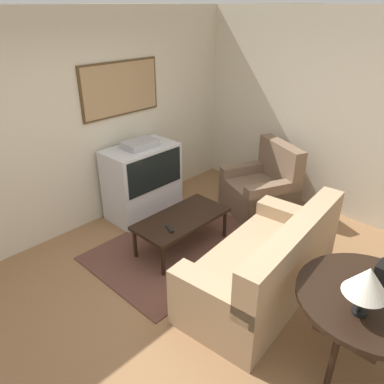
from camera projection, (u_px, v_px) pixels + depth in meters
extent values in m
plane|color=#8E6642|center=(201.00, 296.00, 3.88)|extent=(12.00, 12.00, 0.00)
cube|color=beige|center=(74.00, 127.00, 4.58)|extent=(12.00, 0.06, 2.70)
cube|color=#4C381E|center=(120.00, 89.00, 4.84)|extent=(1.19, 0.03, 0.69)
cube|color=#A37F56|center=(121.00, 89.00, 4.83)|extent=(1.14, 0.01, 0.64)
cube|color=beige|center=(336.00, 118.00, 4.96)|extent=(0.06, 12.00, 2.70)
cube|color=brown|center=(179.00, 247.00, 4.65)|extent=(2.07, 1.47, 0.01)
cube|color=silver|center=(143.00, 199.00, 5.31)|extent=(1.00, 0.57, 0.45)
cube|color=silver|center=(141.00, 166.00, 5.09)|extent=(1.00, 0.57, 0.55)
cube|color=black|center=(155.00, 172.00, 4.91)|extent=(0.90, 0.01, 0.48)
cube|color=#9E9EA3|center=(140.00, 144.00, 4.94)|extent=(0.45, 0.31, 0.09)
cube|color=tan|center=(259.00, 273.00, 3.84)|extent=(1.92, 1.07, 0.46)
cube|color=tan|center=(295.00, 247.00, 3.45)|extent=(1.85, 0.40, 0.48)
cube|color=tan|center=(293.00, 233.00, 4.37)|extent=(0.33, 0.91, 0.62)
cube|color=tan|center=(215.00, 313.00, 3.24)|extent=(0.33, 0.91, 0.62)
cube|color=#7C664D|center=(299.00, 229.00, 3.84)|extent=(0.37, 0.16, 0.34)
cube|color=#7C664D|center=(260.00, 270.00, 3.26)|extent=(0.37, 0.16, 0.34)
cube|color=brown|center=(258.00, 196.00, 5.39)|extent=(1.11, 1.14, 0.44)
cube|color=brown|center=(281.00, 161.00, 5.27)|extent=(0.52, 0.87, 0.54)
cube|color=brown|center=(246.00, 182.00, 5.65)|extent=(0.82, 0.48, 0.58)
cube|color=brown|center=(272.00, 203.00, 5.06)|extent=(0.82, 0.48, 0.58)
cube|color=black|center=(182.00, 219.00, 4.47)|extent=(1.16, 0.58, 0.04)
cylinder|color=black|center=(163.00, 261.00, 4.08)|extent=(0.04, 0.04, 0.39)
cylinder|color=black|center=(225.00, 224.00, 4.76)|extent=(0.04, 0.04, 0.39)
cylinder|color=black|center=(135.00, 244.00, 4.38)|extent=(0.04, 0.04, 0.39)
cylinder|color=black|center=(197.00, 211.00, 5.06)|extent=(0.04, 0.04, 0.39)
cylinder|color=black|center=(371.00, 299.00, 2.83)|extent=(1.12, 1.12, 0.04)
cube|color=black|center=(369.00, 305.00, 2.86)|extent=(0.95, 0.45, 0.08)
cylinder|color=black|center=(333.00, 360.00, 2.78)|extent=(0.05, 0.05, 0.69)
cylinder|color=black|center=(373.00, 305.00, 3.28)|extent=(0.05, 0.05, 0.69)
cylinder|color=black|center=(359.00, 312.00, 2.67)|extent=(0.11, 0.11, 0.02)
cylinder|color=black|center=(364.00, 292.00, 2.59)|extent=(0.02, 0.02, 0.33)
cone|color=white|center=(368.00, 281.00, 2.54)|extent=(0.31, 0.31, 0.21)
cube|color=black|center=(382.00, 276.00, 2.86)|extent=(0.16, 0.09, 0.23)
cube|color=black|center=(170.00, 229.00, 4.22)|extent=(0.10, 0.16, 0.02)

